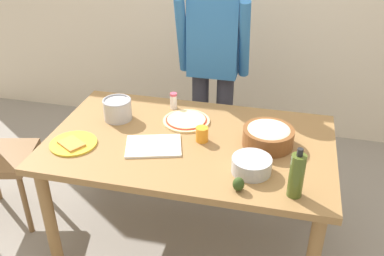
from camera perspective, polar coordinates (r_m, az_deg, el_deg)
The scene contains 13 objects.
ground at distance 2.91m, azimuth -0.24°, elevation -14.39°, with size 8.00×8.00×0.00m, color gray.
dining_table at distance 2.49m, azimuth -0.27°, elevation -3.37°, with size 1.60×0.96×0.76m.
person_cook at distance 3.03m, azimuth 2.83°, elevation 8.73°, with size 0.49×0.25×1.62m.
pizza_raw_on_board at distance 2.62m, azimuth -0.75°, elevation 1.01°, with size 0.28×0.28×0.02m.
plate_with_slice at distance 2.48m, azimuth -15.38°, elevation -1.99°, with size 0.26×0.26×0.02m.
popcorn_bowl at distance 2.40m, azimuth 10.00°, elevation -0.94°, with size 0.28×0.28×0.11m.
mixing_bowl_steel at distance 2.19m, azimuth 7.84°, elevation -4.86°, with size 0.20×0.20×0.08m.
olive_oil_bottle at distance 2.03m, azimuth 13.60°, elevation -6.06°, with size 0.07×0.07×0.26m.
steel_pot at distance 2.66m, azimuth -9.77°, elevation 2.48°, with size 0.17×0.17×0.13m.
cup_orange at distance 2.41m, azimuth 1.32°, elevation -0.83°, with size 0.07×0.07×0.09m, color orange.
salt_shaker at distance 2.76m, azimuth -2.44°, elevation 3.60°, with size 0.04×0.04×0.11m.
cutting_board_white at distance 2.39m, azimuth -5.08°, elevation -2.36°, with size 0.30×0.22×0.01m, color white.
avocado at distance 2.06m, azimuth 6.13°, elevation -7.35°, with size 0.06×0.06×0.07m, color #2D4219.
Camera 1 is at (0.49, -2.02, 2.05)m, focal length 40.54 mm.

